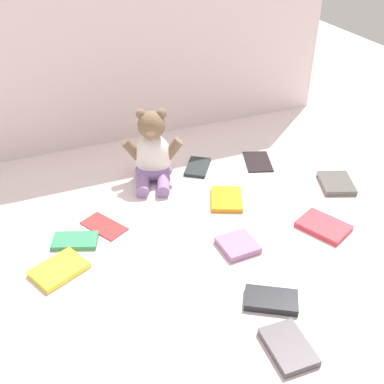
# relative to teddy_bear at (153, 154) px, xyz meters

# --- Properties ---
(ground_plane) EXTENTS (3.20, 3.20, 0.00)m
(ground_plane) POSITION_rel_teddy_bear_xyz_m (0.03, -0.16, -0.09)
(ground_plane) COLOR silver
(backdrop_drape) EXTENTS (1.47, 0.03, 0.73)m
(backdrop_drape) POSITION_rel_teddy_bear_xyz_m (0.03, 0.30, 0.28)
(backdrop_drape) COLOR silver
(backdrop_drape) RESTS_ON ground_plane
(teddy_bear) EXTENTS (0.19, 0.19, 0.23)m
(teddy_bear) POSITION_rel_teddy_bear_xyz_m (0.00, 0.00, 0.00)
(teddy_bear) COLOR white
(teddy_bear) RESTS_ON ground_plane
(book_case_0) EXTENTS (0.09, 0.10, 0.02)m
(book_case_0) POSITION_rel_teddy_bear_xyz_m (0.09, -0.40, -0.08)
(book_case_0) COLOR #A46C9A
(book_case_0) RESTS_ON ground_plane
(book_case_1) EXTENTS (0.12, 0.14, 0.01)m
(book_case_1) POSITION_rel_teddy_bear_xyz_m (-0.21, -0.18, -0.08)
(book_case_1) COLOR red
(book_case_1) RESTS_ON ground_plane
(book_case_2) EXTENTS (0.14, 0.16, 0.02)m
(book_case_2) POSITION_rel_teddy_bear_xyz_m (0.34, -0.42, -0.08)
(book_case_2) COLOR #DA3641
(book_case_2) RESTS_ON ground_plane
(book_case_3) EXTENTS (0.13, 0.10, 0.01)m
(book_case_3) POSITION_rel_teddy_bear_xyz_m (-0.29, -0.22, -0.08)
(book_case_3) COLOR #358A5F
(book_case_3) RESTS_ON ground_plane
(book_case_4) EXTENTS (0.14, 0.12, 0.02)m
(book_case_4) POSITION_rel_teddy_bear_xyz_m (0.07, -0.60, -0.08)
(book_case_4) COLOR #232429
(book_case_4) RESTS_ON ground_plane
(book_case_5) EXTENTS (0.12, 0.15, 0.01)m
(book_case_5) POSITION_rel_teddy_bear_xyz_m (0.35, -0.04, -0.08)
(book_case_5) COLOR black
(book_case_5) RESTS_ON ground_plane
(book_case_6) EXTENTS (0.09, 0.12, 0.02)m
(book_case_6) POSITION_rel_teddy_bear_xyz_m (0.04, -0.72, -0.08)
(book_case_6) COLOR #514A4E
(book_case_6) RESTS_ON ground_plane
(book_case_7) EXTENTS (0.13, 0.15, 0.02)m
(book_case_7) POSITION_rel_teddy_bear_xyz_m (0.51, -0.26, -0.08)
(book_case_7) COLOR #5A5750
(book_case_7) RESTS_ON ground_plane
(book_case_8) EXTENTS (0.15, 0.13, 0.01)m
(book_case_8) POSITION_rel_teddy_bear_xyz_m (-0.35, -0.32, -0.08)
(book_case_8) COLOR yellow
(book_case_8) RESTS_ON ground_plane
(book_case_9) EXTENTS (0.12, 0.13, 0.01)m
(book_case_9) POSITION_rel_teddy_bear_xyz_m (0.15, -0.00, -0.08)
(book_case_9) COLOR #232A2B
(book_case_9) RESTS_ON ground_plane
(book_case_10) EXTENTS (0.13, 0.15, 0.01)m
(book_case_10) POSITION_rel_teddy_bear_xyz_m (0.16, -0.20, -0.08)
(book_case_10) COLOR orange
(book_case_10) RESTS_ON ground_plane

